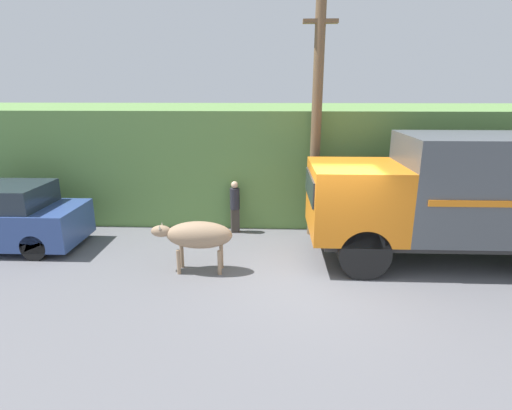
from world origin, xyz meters
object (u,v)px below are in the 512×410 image
object	(u,v)px
pedestrian_on_hill	(235,204)
utility_pole	(316,117)
cargo_truck	(470,194)
parked_suv	(0,218)
brown_cow	(197,235)

from	to	relation	value
pedestrian_on_hill	utility_pole	size ratio (longest dim) A/B	0.24
cargo_truck	utility_pole	world-z (taller)	utility_pole
parked_suv	cargo_truck	bearing A→B (deg)	-5.09
cargo_truck	utility_pole	bearing A→B (deg)	148.27
parked_suv	pedestrian_on_hill	xyz separation A→B (m)	(6.13, 1.41, 0.03)
utility_pole	pedestrian_on_hill	bearing A→B (deg)	178.66
cargo_truck	parked_suv	world-z (taller)	cargo_truck
brown_cow	cargo_truck	bearing A→B (deg)	7.26
brown_cow	parked_suv	size ratio (longest dim) A/B	0.44
brown_cow	pedestrian_on_hill	bearing A→B (deg)	77.57
brown_cow	utility_pole	distance (m)	4.63
brown_cow	parked_suv	distance (m)	5.65
parked_suv	utility_pole	size ratio (longest dim) A/B	0.65
cargo_truck	brown_cow	xyz separation A→B (m)	(-6.35, -0.72, -0.86)
pedestrian_on_hill	parked_suv	bearing A→B (deg)	-4.34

